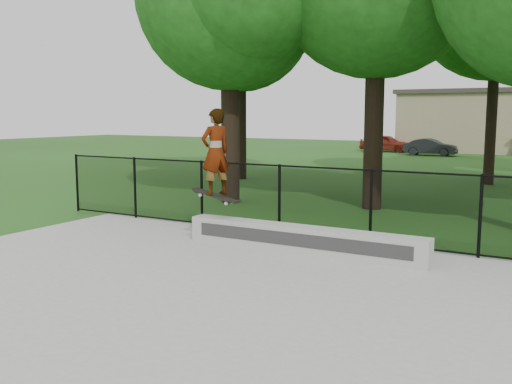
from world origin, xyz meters
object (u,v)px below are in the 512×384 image
Objects in this scene: grind_ledge at (302,239)px; skater_airborne at (215,154)px; car_b at (430,147)px; car_a at (386,143)px.

skater_airborne is at bearing -172.76° from grind_ledge.
car_b reaches higher than grind_ledge.
car_a reaches higher than car_b.
car_b is at bearing 94.61° from skater_airborne.
skater_airborne reaches higher than car_a.
car_a is 1.20× the size of car_b.
grind_ledge is 27.84m from car_b.
skater_airborne is (2.24, -27.77, 1.31)m from car_b.
grind_ledge is 2.34m from skater_airborne.
grind_ledge is at bearing -165.45° from car_a.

